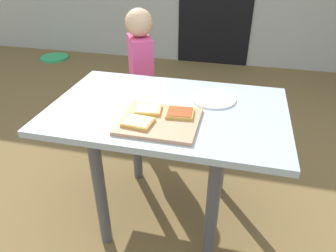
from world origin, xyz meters
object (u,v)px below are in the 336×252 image
at_px(dining_table, 168,126).
at_px(cutting_board, 160,121).
at_px(pizza_slice_far_right, 180,113).
at_px(pizza_slice_near_left, 138,122).
at_px(plate_white_right, 213,99).
at_px(pizza_slice_far_left, 148,109).
at_px(garden_hose_coil, 55,58).
at_px(child_left, 141,72).

distance_m(dining_table, cutting_board, 0.19).
bearing_deg(pizza_slice_far_right, pizza_slice_near_left, -142.42).
xyz_separation_m(pizza_slice_near_left, plate_white_right, (0.28, 0.35, -0.02)).
distance_m(dining_table, plate_white_right, 0.27).
relative_size(pizza_slice_far_left, pizza_slice_far_right, 1.04).
xyz_separation_m(plate_white_right, garden_hose_coil, (-2.37, 2.20, -0.70)).
bearing_deg(dining_table, pizza_slice_near_left, -110.35).
height_order(pizza_slice_far_left, child_left, child_left).
bearing_deg(garden_hose_coil, child_left, -42.77).
distance_m(cutting_board, pizza_slice_far_right, 0.10).
bearing_deg(plate_white_right, child_left, 136.68).
xyz_separation_m(pizza_slice_near_left, child_left, (-0.27, 0.87, -0.13)).
bearing_deg(cutting_board, plate_white_right, 54.96).
relative_size(pizza_slice_near_left, plate_white_right, 0.58).
bearing_deg(plate_white_right, garden_hose_coil, 137.10).
bearing_deg(child_left, plate_white_right, -43.32).
relative_size(dining_table, pizza_slice_far_right, 8.68).
bearing_deg(pizza_slice_far_right, garden_hose_coil, 132.74).
height_order(pizza_slice_far_left, garden_hose_coil, pizza_slice_far_left).
xyz_separation_m(cutting_board, pizza_slice_far_right, (0.08, 0.06, 0.02)).
distance_m(pizza_slice_far_left, pizza_slice_far_right, 0.15).
bearing_deg(garden_hose_coil, pizza_slice_far_right, -47.26).
distance_m(cutting_board, garden_hose_coil, 3.38).
relative_size(pizza_slice_far_left, child_left, 0.13).
relative_size(dining_table, pizza_slice_far_left, 8.38).
height_order(cutting_board, garden_hose_coil, cutting_board).
bearing_deg(pizza_slice_near_left, plate_white_right, 50.69).
bearing_deg(dining_table, pizza_slice_far_right, -48.79).
height_order(dining_table, pizza_slice_far_right, pizza_slice_far_right).
height_order(dining_table, pizza_slice_near_left, pizza_slice_near_left).
height_order(dining_table, plate_white_right, plate_white_right).
distance_m(dining_table, pizza_slice_near_left, 0.26).
height_order(plate_white_right, child_left, child_left).
distance_m(pizza_slice_far_left, child_left, 0.81).
relative_size(pizza_slice_near_left, child_left, 0.13).
relative_size(cutting_board, child_left, 0.33).
distance_m(pizza_slice_near_left, pizza_slice_far_right, 0.20).
height_order(plate_white_right, garden_hose_coil, plate_white_right).
bearing_deg(dining_table, plate_white_right, 33.37).
xyz_separation_m(pizza_slice_far_right, child_left, (-0.43, 0.75, -0.13)).
relative_size(cutting_board, garden_hose_coil, 0.93).
distance_m(pizza_slice_far_right, plate_white_right, 0.26).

